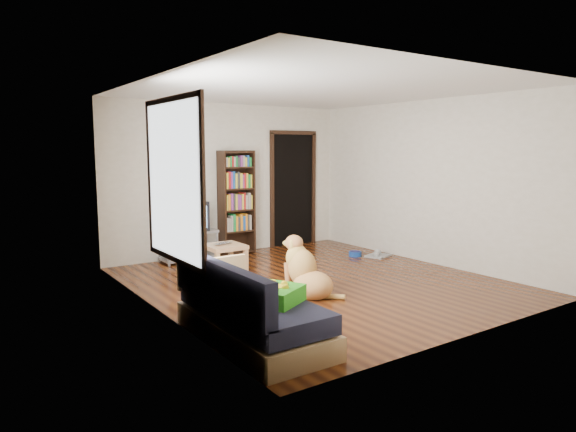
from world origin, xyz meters
TOP-DOWN VIEW (x-y plane):
  - ground at (0.00, 0.00)m, footprint 5.00×5.00m
  - ceiling at (0.00, 0.00)m, footprint 5.00×5.00m
  - wall_back at (0.00, 2.50)m, footprint 4.50×0.00m
  - wall_front at (0.00, -2.50)m, footprint 4.50×0.00m
  - wall_left at (-2.25, 0.00)m, footprint 0.00×5.00m
  - wall_right at (2.25, 0.00)m, footprint 0.00×5.00m
  - green_cushion at (-1.75, -1.64)m, footprint 0.61×0.61m
  - laptop at (-0.74, 1.27)m, footprint 0.36×0.28m
  - dog_bowl at (1.60, 0.98)m, footprint 0.22×0.22m
  - grey_rag at (1.90, 0.73)m, footprint 0.48×0.43m
  - window at (-2.23, -0.50)m, footprint 0.03×1.46m
  - doorway at (1.35, 2.48)m, footprint 1.03×0.05m
  - tv_stand at (-0.90, 2.25)m, footprint 0.90×0.45m
  - crt_tv at (-0.90, 2.27)m, footprint 0.55×0.52m
  - bookshelf at (0.05, 2.34)m, footprint 0.60×0.30m
  - sofa at (-1.87, -1.38)m, footprint 0.80×1.80m
  - coffee_table at (-0.74, 1.30)m, footprint 0.55×0.55m
  - dog at (-0.50, -0.44)m, footprint 0.55×0.90m

SIDE VIEW (x-z plane):
  - ground at x=0.00m, z-range 0.00..0.00m
  - grey_rag at x=1.90m, z-range 0.00..0.03m
  - dog_bowl at x=1.60m, z-range 0.00..0.08m
  - sofa at x=-1.87m, z-range -0.14..0.66m
  - tv_stand at x=-0.90m, z-range 0.02..0.52m
  - coffee_table at x=-0.74m, z-range 0.08..0.48m
  - dog at x=-0.50m, z-range -0.10..0.67m
  - laptop at x=-0.74m, z-range 0.40..0.42m
  - green_cushion at x=-1.75m, z-range 0.42..0.57m
  - crt_tv at x=-0.90m, z-range 0.45..1.03m
  - bookshelf at x=0.05m, z-range 0.10..1.90m
  - doorway at x=1.35m, z-range 0.03..2.21m
  - wall_back at x=0.00m, z-range -0.95..3.55m
  - wall_front at x=0.00m, z-range -0.95..3.55m
  - wall_left at x=-2.25m, z-range -1.20..3.80m
  - wall_right at x=2.25m, z-range -1.20..3.80m
  - window at x=-2.23m, z-range 0.65..2.35m
  - ceiling at x=0.00m, z-range 2.60..2.60m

